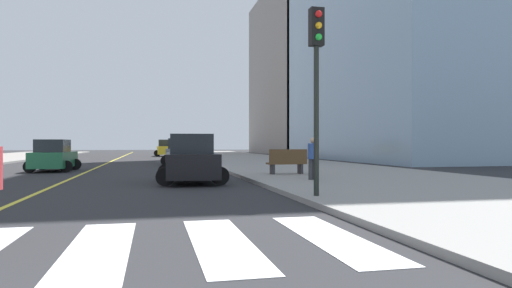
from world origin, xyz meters
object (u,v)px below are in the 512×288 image
at_px(car_gray_third, 180,152).
at_px(park_bench, 287,162).
at_px(car_yellow_fourth, 166,148).
at_px(traffic_light_near_corner, 317,64).
at_px(car_black_second, 191,160).
at_px(pedestrian_waiting_east, 313,157).
at_px(car_green_nearest, 54,156).

bearing_deg(car_gray_third, park_bench, 109.00).
distance_m(car_yellow_fourth, traffic_light_near_corner, 44.58).
distance_m(car_black_second, car_yellow_fourth, 37.79).
relative_size(park_bench, pedestrian_waiting_east, 1.15).
height_order(car_black_second, car_yellow_fourth, car_yellow_fourth).
bearing_deg(park_bench, pedestrian_waiting_east, 176.51).
xyz_separation_m(car_green_nearest, pedestrian_waiting_east, (11.30, -10.56, 0.21)).
distance_m(car_gray_third, traffic_light_near_corner, 22.32).
bearing_deg(car_yellow_fourth, park_bench, 96.32).
relative_size(car_green_nearest, park_bench, 2.17).
height_order(car_black_second, traffic_light_near_corner, traffic_light_near_corner).
bearing_deg(pedestrian_waiting_east, traffic_light_near_corner, 92.80).
xyz_separation_m(car_green_nearest, park_bench, (11.27, -7.21, -0.13)).
height_order(car_green_nearest, car_black_second, car_black_second).
bearing_deg(car_gray_third, car_yellow_fourth, -86.55).
relative_size(car_black_second, traffic_light_near_corner, 0.87).
distance_m(car_gray_third, car_yellow_fourth, 22.39).
bearing_deg(car_black_second, traffic_light_near_corner, 114.56).
xyz_separation_m(car_green_nearest, car_black_second, (6.82, -9.00, 0.07)).
xyz_separation_m(car_black_second, pedestrian_waiting_east, (4.48, -1.56, 0.14)).
xyz_separation_m(car_black_second, traffic_light_near_corner, (2.75, -6.63, 2.74)).
bearing_deg(park_bench, car_green_nearest, 53.47).
height_order(car_yellow_fourth, traffic_light_near_corner, traffic_light_near_corner).
distance_m(car_green_nearest, car_yellow_fourth, 29.59).
bearing_deg(car_green_nearest, traffic_light_near_corner, -56.39).
relative_size(car_gray_third, park_bench, 2.35).
bearing_deg(car_gray_third, car_black_second, 90.91).
height_order(car_black_second, park_bench, car_black_second).
relative_size(car_yellow_fourth, park_bench, 2.44).
bearing_deg(car_black_second, park_bench, -156.01).
distance_m(car_green_nearest, pedestrian_waiting_east, 15.47).
xyz_separation_m(car_yellow_fourth, park_bench, (4.43, -35.99, -0.24)).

